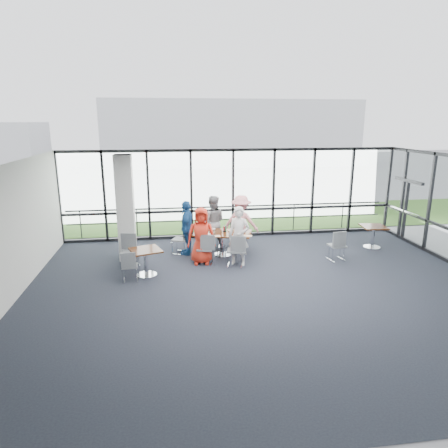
{
  "coord_description": "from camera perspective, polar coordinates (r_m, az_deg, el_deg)",
  "views": [
    {
      "loc": [
        -2.33,
        -9.0,
        4.16
      ],
      "look_at": [
        -0.67,
        2.62,
        1.1
      ],
      "focal_mm": 32.0,
      "sensor_mm": 36.0,
      "label": 1
    }
  ],
  "objects": [
    {
      "name": "plate_nr",
      "position": [
        12.13,
        2.11,
        -1.69
      ],
      "size": [
        0.24,
        0.24,
        0.01
      ],
      "primitive_type": "cylinder",
      "color": "white",
      "rests_on": "main_table"
    },
    {
      "name": "plate_fr",
      "position": [
        12.73,
        2.05,
        -0.91
      ],
      "size": [
        0.25,
        0.25,
        0.01
      ],
      "primitive_type": "cylinder",
      "color": "white",
      "rests_on": "main_table"
    },
    {
      "name": "wall_front",
      "position": [
        5.29,
        19.89,
        -15.3
      ],
      "size": [
        12.0,
        0.1,
        3.2
      ],
      "primitive_type": "cube",
      "color": "silver",
      "rests_on": "ground"
    },
    {
      "name": "chair_spare_la",
      "position": [
        10.93,
        -13.27,
        -5.87
      ],
      "size": [
        0.44,
        0.44,
        0.82
      ],
      "primitive_type": null,
      "rotation": [
        0.0,
        0.0,
        0.11
      ],
      "color": "slate",
      "rests_on": "ground"
    },
    {
      "name": "green_bottle",
      "position": [
        12.56,
        0.24,
        -0.68
      ],
      "size": [
        0.05,
        0.05,
        0.2
      ],
      "primitive_type": "cylinder",
      "color": "#1D6C39",
      "rests_on": "main_table"
    },
    {
      "name": "chair_main_end",
      "position": [
        12.84,
        -6.27,
        -2.19
      ],
      "size": [
        0.61,
        0.61,
        0.94
      ],
      "primitive_type": null,
      "rotation": [
        0.0,
        0.0,
        -2.0
      ],
      "color": "slate",
      "rests_on": "ground"
    },
    {
      "name": "condiment_caddy",
      "position": [
        12.57,
        0.1,
        -1.05
      ],
      "size": [
        0.1,
        0.07,
        0.04
      ],
      "primitive_type": "cube",
      "color": "black",
      "rests_on": "main_table"
    },
    {
      "name": "chair_spare_r",
      "position": [
        12.63,
        15.83,
        -2.98
      ],
      "size": [
        0.52,
        0.52,
        0.93
      ],
      "primitive_type": null,
      "rotation": [
        0.0,
        0.0,
        0.15
      ],
      "color": "slate",
      "rests_on": "ground"
    },
    {
      "name": "plate_nl",
      "position": [
        12.28,
        -2.43,
        -1.49
      ],
      "size": [
        0.27,
        0.27,
        0.01
      ],
      "primitive_type": "cylinder",
      "color": "white",
      "rests_on": "main_table"
    },
    {
      "name": "floor",
      "position": [
        10.19,
        5.88,
        -9.63
      ],
      "size": [
        12.0,
        10.0,
        0.02
      ],
      "primitive_type": "cube",
      "color": "#1F212D",
      "rests_on": "ground"
    },
    {
      "name": "diner_far_right",
      "position": [
        13.16,
        2.44,
        0.25
      ],
      "size": [
        1.31,
        1.0,
        1.8
      ],
      "primitive_type": "imported",
      "rotation": [
        0.0,
        0.0,
        2.75
      ],
      "color": "pink",
      "rests_on": "ground"
    },
    {
      "name": "chair_main_nr",
      "position": [
        11.67,
        1.59,
        -3.82
      ],
      "size": [
        0.57,
        0.57,
        0.94
      ],
      "primitive_type": null,
      "rotation": [
        0.0,
        0.0,
        -0.27
      ],
      "color": "slate",
      "rests_on": "ground"
    },
    {
      "name": "diner_end",
      "position": [
        12.67,
        -5.32,
        -0.53
      ],
      "size": [
        0.71,
        1.09,
        1.73
      ],
      "primitive_type": "imported",
      "rotation": [
        0.0,
        0.0,
        -1.74
      ],
      "color": "#1B4C8B",
      "rests_on": "ground"
    },
    {
      "name": "tumbler_b",
      "position": [
        12.25,
        0.83,
        -1.24
      ],
      "size": [
        0.06,
        0.06,
        0.13
      ],
      "primitive_type": "cylinder",
      "color": "white",
      "rests_on": "main_table"
    },
    {
      "name": "diner_far_left",
      "position": [
        13.27,
        -1.65,
        0.31
      ],
      "size": [
        0.93,
        0.66,
        1.77
      ],
      "primitive_type": "imported",
      "rotation": [
        0.0,
        0.0,
        2.99
      ],
      "color": "gray",
      "rests_on": "ground"
    },
    {
      "name": "plate_end",
      "position": [
        12.67,
        -3.31,
        -1.0
      ],
      "size": [
        0.26,
        0.26,
        0.01
      ],
      "primitive_type": "cylinder",
      "color": "white",
      "rests_on": "main_table"
    },
    {
      "name": "exit_door",
      "position": [
        15.55,
        24.49,
        1.74
      ],
      "size": [
        0.12,
        1.6,
        2.1
      ],
      "primitive_type": "cube",
      "color": "black",
      "rests_on": "ground"
    },
    {
      "name": "apron",
      "position": [
        19.6,
        -1.12,
        2.29
      ],
      "size": [
        80.0,
        70.0,
        0.02
      ],
      "primitive_type": "cube",
      "color": "gray",
      "rests_on": "ground"
    },
    {
      "name": "tumbler_d",
      "position": [
        12.5,
        -2.99,
        -0.93
      ],
      "size": [
        0.07,
        0.07,
        0.13
      ],
      "primitive_type": "cylinder",
      "color": "white",
      "rests_on": "main_table"
    },
    {
      "name": "structural_column",
      "position": [
        12.34,
        -13.88,
        2.2
      ],
      "size": [
        0.5,
        0.5,
        3.2
      ],
      "primitive_type": "cube",
      "color": "silver",
      "rests_on": "ground"
    },
    {
      "name": "menu_a",
      "position": [
        12.12,
        -1.31,
        -1.73
      ],
      "size": [
        0.34,
        0.25,
        0.0
      ],
      "primitive_type": "cube",
      "rotation": [
        0.0,
        0.0,
        -0.06
      ],
      "color": "white",
      "rests_on": "main_table"
    },
    {
      "name": "plate_fl",
      "position": [
        12.9,
        -1.8,
        -0.7
      ],
      "size": [
        0.26,
        0.26,
        0.01
      ],
      "primitive_type": "cylinder",
      "color": "white",
      "rests_on": "main_table"
    },
    {
      "name": "side_table_left",
      "position": [
        11.14,
        -11.12,
        -4.22
      ],
      "size": [
        0.99,
        0.99,
        0.75
      ],
      "rotation": [
        0.0,
        0.0,
        0.33
      ],
      "color": "#3A1B0C",
      "rests_on": "ground"
    },
    {
      "name": "diner_near_left",
      "position": [
        11.8,
        -3.26,
        -1.71
      ],
      "size": [
        0.88,
        0.61,
        1.7
      ],
      "primitive_type": "imported",
      "rotation": [
        0.0,
        0.0,
        -0.09
      ],
      "color": "red",
      "rests_on": "ground"
    },
    {
      "name": "chair_main_nl",
      "position": [
        11.88,
        -2.71,
        -3.56
      ],
      "size": [
        0.56,
        0.56,
        0.92
      ],
      "primitive_type": null,
      "rotation": [
        0.0,
        0.0,
        -0.29
      ],
      "color": "slate",
      "rests_on": "ground"
    },
    {
      "name": "tumbler_c",
      "position": [
        12.72,
        0.12,
        -0.59
      ],
      "size": [
        0.08,
        0.08,
        0.15
      ],
      "primitive_type": "cylinder",
      "color": "white",
      "rests_on": "main_table"
    },
    {
      "name": "curtain_wall_back",
      "position": [
        14.43,
        1.29,
        4.38
      ],
      "size": [
        12.0,
        0.1,
        3.2
      ],
      "primitive_type": "cube",
      "color": "white",
      "rests_on": "ground"
    },
    {
      "name": "main_table",
      "position": [
        12.55,
        -0.19,
        -1.81
      ],
      "size": [
        1.98,
        1.44,
        0.75
      ],
      "rotation": [
        0.0,
        0.0,
        -0.29
      ],
      "color": "#3A1B0C",
      "rests_on": "ground"
    },
    {
      "name": "ketchup_bottle",
      "position": [
        12.56,
        0.03,
        -0.72
      ],
      "size": [
        0.06,
        0.06,
        0.18
      ],
      "primitive_type": "cylinder",
      "color": "maroon",
      "rests_on": "main_table"
    },
    {
      "name": "guard_rail",
      "position": [
        15.23,
        0.9,
        0.7
      ],
      "size": [
        12.0,
        0.06,
        0.06
      ],
      "primitive_type": "cylinder",
      "rotation": [
        0.0,
        1.57,
        0.0
      ],
      "color": "#2D2D33",
      "rests_on": "ground"
    },
    {
      "name": "side_table_right",
      "position": [
        14.2,
        20.57,
        -0.79
      ],
      "size": [
        0.86,
        0.86,
        0.75
      ],
      "rotation": [
        0.0,
        0.0,
        -0.11
      ],
      "color": "#3A1B0C",
      "rests_on": "ground"
    },
    {
      "name": "wall_left",
      "position": [
        10.06,
        -29.24,
        -2.06
      ],
      "size": [
        0.1,
        10.0,
        3.2
      ],
      "primitive_type": "cube",
      "color": "silver",
      "rests_on": "ground"
    },
    {
      "name": "chair_main_fl",
      "position": [
        13.5,
        -1.51,
        -1.25
      ],
      "size": [
        0.54,
        0.54,
        0.95
      ],
      "primitive_type": null,
      "rotation": [
        0.0,
        0.0,
        2.95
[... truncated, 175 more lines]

